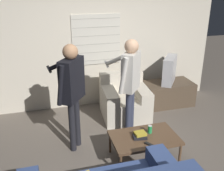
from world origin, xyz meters
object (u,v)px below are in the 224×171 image
Objects in this scene: tv at (169,70)px; person_left_standing at (72,85)px; armchair_beige at (124,101)px; soda_can at (150,129)px; book_stack at (140,135)px; coffee_table at (144,139)px; person_right_standing at (130,77)px; spare_remote at (149,144)px.

person_left_standing is at bearing -27.82° from tv.
armchair_beige reaches higher than soda_can.
book_stack is at bearing -2.06° from tv.
soda_can reaches higher than coffee_table.
tv reaches higher than armchair_beige.
coffee_table is 1.03m from person_right_standing.
spare_remote is at bearing -141.79° from person_right_standing.
coffee_table is 0.22m from spare_remote.
person_right_standing reaches higher than soda_can.
coffee_table is at bearing 88.48° from armchair_beige.
person_left_standing is 1.01× the size of person_right_standing.
armchair_beige is 1.21m from tv.
book_stack is at bearing -86.41° from person_left_standing.
person_right_standing is (0.98, 0.14, -0.02)m from person_left_standing.
soda_can reaches higher than spare_remote.
person_left_standing is 1.27m from book_stack.
person_left_standing reaches higher than coffee_table.
tv is at bearing 21.91° from spare_remote.
armchair_beige is at bearing 84.33° from coffee_table.
coffee_table is at bearing -0.44° from tv.
tv is 2.13m from book_stack.
tv is 2.47m from person_left_standing.
coffee_table is 0.10m from book_stack.
person_right_standing is at bearing 82.83° from armchair_beige.
spare_remote is (0.05, -0.22, -0.02)m from book_stack.
armchair_beige is at bearing 89.00° from soda_can.
person_left_standing is at bearing 138.06° from person_right_standing.
soda_can is at bearing -78.36° from person_left_standing.
soda_can is at bearing 0.96° from tv.
book_stack is at bearing -157.62° from soda_can.
spare_remote is at bearing -93.54° from person_left_standing.
tv is at bearing 53.51° from coffee_table.
coffee_table is (-0.14, -1.41, 0.02)m from armchair_beige.
person_right_standing is at bearing -16.49° from tv.
person_left_standing is 1.43m from spare_remote.
armchair_beige is at bearing 49.88° from spare_remote.
person_left_standing is (-2.20, -1.08, 0.31)m from tv.
book_stack is (-0.21, -1.41, 0.09)m from armchair_beige.
armchair_beige is at bearing 28.35° from person_right_standing.
soda_can is (1.10, -0.49, -0.66)m from person_left_standing.
book_stack reaches higher than coffee_table.
armchair_beige is at bearing -17.35° from person_left_standing.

